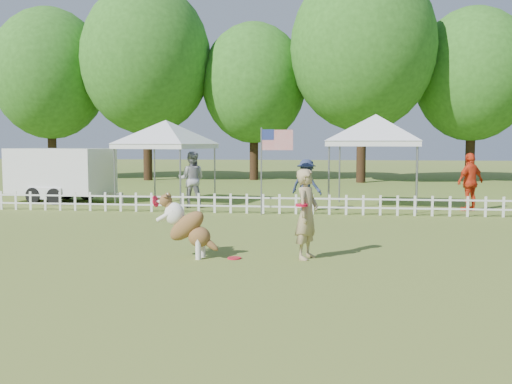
# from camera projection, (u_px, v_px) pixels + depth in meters

# --- Properties ---
(ground) EXTENTS (120.00, 120.00, 0.00)m
(ground) POSITION_uv_depth(u_px,v_px,m) (262.00, 262.00, 10.33)
(ground) COLOR #4D6E22
(ground) RESTS_ON ground
(picket_fence) EXTENTS (22.00, 0.08, 0.60)m
(picket_fence) POSITION_uv_depth(u_px,v_px,m) (288.00, 204.00, 17.22)
(picket_fence) COLOR white
(picket_fence) RESTS_ON ground
(handler) EXTENTS (0.59, 0.71, 1.68)m
(handler) POSITION_uv_depth(u_px,v_px,m) (307.00, 214.00, 10.55)
(handler) COLOR tan
(handler) RESTS_ON ground
(dog) EXTENTS (1.21, 0.57, 1.20)m
(dog) POSITION_uv_depth(u_px,v_px,m) (188.00, 226.00, 10.69)
(dog) COLOR brown
(dog) RESTS_ON ground
(frisbee_on_turf) EXTENTS (0.34, 0.34, 0.02)m
(frisbee_on_turf) POSITION_uv_depth(u_px,v_px,m) (234.00, 258.00, 10.63)
(frisbee_on_turf) COLOR red
(frisbee_on_turf) RESTS_ON ground
(canopy_tent_left) EXTENTS (3.41, 3.41, 2.88)m
(canopy_tent_left) POSITION_uv_depth(u_px,v_px,m) (166.00, 163.00, 20.22)
(canopy_tent_left) COLOR silver
(canopy_tent_left) RESTS_ON ground
(canopy_tent_right) EXTENTS (3.32, 3.32, 3.03)m
(canopy_tent_right) POSITION_uv_depth(u_px,v_px,m) (375.00, 162.00, 18.97)
(canopy_tent_right) COLOR silver
(canopy_tent_right) RESTS_ON ground
(cargo_trailer) EXTENTS (4.83, 2.87, 1.99)m
(cargo_trailer) POSITION_uv_depth(u_px,v_px,m) (61.00, 175.00, 20.74)
(cargo_trailer) COLOR white
(cargo_trailer) RESTS_ON ground
(flag_pole) EXTENTS (1.00, 0.20, 2.60)m
(flag_pole) POSITION_uv_depth(u_px,v_px,m) (261.00, 171.00, 16.95)
(flag_pole) COLOR gray
(flag_pole) RESTS_ON ground
(spectator_a) EXTENTS (0.95, 0.76, 1.86)m
(spectator_a) POSITION_uv_depth(u_px,v_px,m) (192.00, 179.00, 18.96)
(spectator_a) COLOR #98989D
(spectator_a) RESTS_ON ground
(spectator_b) EXTENTS (1.21, 1.04, 1.63)m
(spectator_b) POSITION_uv_depth(u_px,v_px,m) (306.00, 185.00, 18.01)
(spectator_b) COLOR navy
(spectator_b) RESTS_ON ground
(spectator_c) EXTENTS (1.13, 1.00, 1.84)m
(spectator_c) POSITION_uv_depth(u_px,v_px,m) (470.00, 182.00, 17.98)
(spectator_c) COLOR red
(spectator_c) RESTS_ON ground
(tree_far_left) EXTENTS (6.60, 6.60, 11.00)m
(tree_far_left) POSITION_uv_depth(u_px,v_px,m) (50.00, 85.00, 33.43)
(tree_far_left) COLOR #2A5D1A
(tree_far_left) RESTS_ON ground
(tree_left) EXTENTS (7.40, 7.40, 12.00)m
(tree_left) POSITION_uv_depth(u_px,v_px,m) (146.00, 74.00, 32.16)
(tree_left) COLOR #2A5D1A
(tree_left) RESTS_ON ground
(tree_center_left) EXTENTS (6.00, 6.00, 9.80)m
(tree_center_left) POSITION_uv_depth(u_px,v_px,m) (254.00, 94.00, 32.51)
(tree_center_left) COLOR #2A5D1A
(tree_center_left) RESTS_ON ground
(tree_center_right) EXTENTS (7.60, 7.60, 12.60)m
(tree_center_right) POSITION_uv_depth(u_px,v_px,m) (363.00, 64.00, 30.18)
(tree_center_right) COLOR #2A5D1A
(tree_center_right) RESTS_ON ground
(tree_right) EXTENTS (6.20, 6.20, 10.40)m
(tree_right) POSITION_uv_depth(u_px,v_px,m) (472.00, 86.00, 31.02)
(tree_right) COLOR #2A5D1A
(tree_right) RESTS_ON ground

